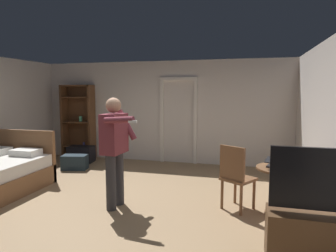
{
  "coord_description": "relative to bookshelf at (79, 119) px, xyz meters",
  "views": [
    {
      "loc": [
        2.08,
        -4.15,
        1.78
      ],
      "look_at": [
        0.91,
        0.28,
        1.25
      ],
      "focal_mm": 31.84,
      "sensor_mm": 36.0,
      "label": 1
    }
  ],
  "objects": [
    {
      "name": "bottle_on_table",
      "position": [
        4.98,
        -2.7,
        -0.23
      ],
      "size": [
        0.06,
        0.06,
        0.29
      ],
      "color": "#1F382D",
      "rests_on": "side_table"
    },
    {
      "name": "tv_flatscreen",
      "position": [
        5.13,
        -3.86,
        -0.69
      ],
      "size": [
        1.12,
        0.4,
        1.23
      ],
      "color": "#4C331E",
      "rests_on": "ground_plane"
    },
    {
      "name": "ground_plane",
      "position": [
        2.26,
        -2.9,
        -1.05
      ],
      "size": [
        6.98,
        6.98,
        0.0
      ],
      "primitive_type": "plane",
      "color": "#997A56"
    },
    {
      "name": "wooden_chair",
      "position": [
        4.2,
        -2.61,
        -0.51
      ],
      "size": [
        0.58,
        0.58,
        0.99
      ],
      "color": "brown",
      "rests_on": "ground_plane"
    },
    {
      "name": "wall_back",
      "position": [
        2.26,
        0.22,
        0.22
      ],
      "size": [
        6.59,
        0.12,
        2.54
      ],
      "primitive_type": "cube",
      "color": "silver",
      "rests_on": "ground_plane"
    },
    {
      "name": "suitcase_dark",
      "position": [
        0.31,
        -0.44,
        -0.85
      ],
      "size": [
        0.65,
        0.45,
        0.4
      ],
      "primitive_type": "cube",
      "rotation": [
        0.0,
        0.0,
        0.09
      ],
      "color": "black",
      "rests_on": "ground_plane"
    },
    {
      "name": "person_blue_shirt",
      "position": [
        2.42,
        -2.95,
        -0.07
      ],
      "size": [
        0.63,
        0.63,
        1.69
      ],
      "color": "#333338",
      "rests_on": "ground_plane"
    },
    {
      "name": "bookshelf",
      "position": [
        0.0,
        0.0,
        0.0
      ],
      "size": [
        0.87,
        0.32,
        1.95
      ],
      "color": "brown",
      "rests_on": "ground_plane"
    },
    {
      "name": "side_table",
      "position": [
        4.84,
        -2.62,
        -0.57
      ],
      "size": [
        0.7,
        0.7,
        0.7
      ],
      "color": "brown",
      "rests_on": "ground_plane"
    },
    {
      "name": "doorway_frame",
      "position": [
        2.7,
        0.14,
        0.17
      ],
      "size": [
        0.93,
        0.08,
        2.13
      ],
      "color": "white",
      "rests_on": "ground_plane"
    },
    {
      "name": "laptop",
      "position": [
        4.8,
        -2.66,
        -0.3
      ],
      "size": [
        0.4,
        0.41,
        0.15
      ],
      "color": "black",
      "rests_on": "side_table"
    },
    {
      "name": "suitcase_small",
      "position": [
        0.55,
        -1.12,
        -0.88
      ],
      "size": [
        0.61,
        0.44,
        0.33
      ],
      "primitive_type": "cube",
      "rotation": [
        0.0,
        0.0,
        0.22
      ],
      "color": "#1E2D38",
      "rests_on": "ground_plane"
    }
  ]
}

